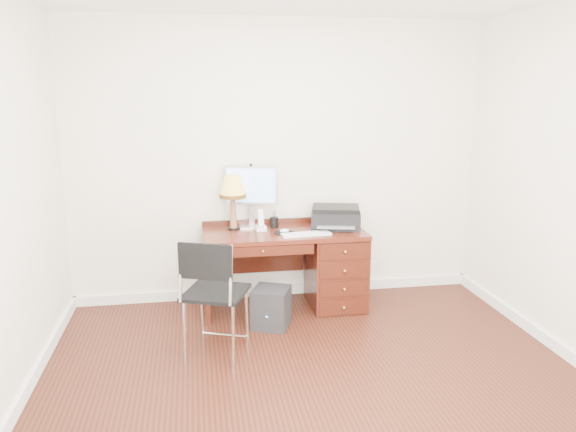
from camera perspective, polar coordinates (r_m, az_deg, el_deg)
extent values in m
plane|color=black|center=(4.22, 2.78, -16.25)|extent=(4.00, 4.00, 0.00)
plane|color=white|center=(5.45, -1.00, 5.48)|extent=(4.00, 0.00, 4.00)
cube|color=white|center=(5.75, -0.93, -7.49)|extent=(4.00, 0.03, 0.10)
cube|color=white|center=(4.28, -25.37, -16.36)|extent=(0.03, 3.50, 0.10)
cube|color=white|center=(4.98, 26.30, -12.29)|extent=(0.03, 3.50, 0.10)
cube|color=#531D11|center=(5.23, -0.39, -1.78)|extent=(1.50, 0.65, 0.04)
cube|color=#531D11|center=(5.43, 4.85, -5.37)|extent=(0.50, 0.61, 0.71)
cube|color=#531D11|center=(5.27, -8.28, -6.04)|extent=(0.04, 0.61, 0.71)
cube|color=#41160D|center=(5.55, -3.33, -3.80)|extent=(0.96, 0.03, 0.39)
cube|color=#41160D|center=(4.92, -2.59, -3.57)|extent=(0.91, 0.03, 0.09)
sphere|color=#BF8C3F|center=(5.13, 5.77, -6.52)|extent=(0.03, 0.03, 0.03)
cube|color=silver|center=(5.39, -3.77, -1.05)|extent=(0.26, 0.22, 0.02)
cube|color=silver|center=(5.42, -3.84, 0.10)|extent=(0.06, 0.04, 0.18)
cube|color=silver|center=(5.34, -3.86, 3.14)|extent=(0.50, 0.17, 0.37)
cube|color=#4C8CF2|center=(5.32, -3.84, 3.10)|extent=(0.45, 0.13, 0.33)
cube|color=white|center=(5.09, 1.85, -1.85)|extent=(0.46, 0.18, 0.02)
cylinder|color=black|center=(5.16, -0.36, -1.72)|extent=(0.19, 0.19, 0.01)
ellipsoid|color=white|center=(5.15, -0.36, -1.51)|extent=(0.09, 0.06, 0.03)
cube|color=black|center=(5.38, 4.86, -0.30)|extent=(0.53, 0.45, 0.16)
cube|color=black|center=(5.35, 4.88, 0.77)|extent=(0.50, 0.43, 0.04)
cylinder|color=black|center=(5.31, -5.55, -1.26)|extent=(0.10, 0.10, 0.02)
cone|color=#905E44|center=(5.28, -5.59, 0.44)|extent=(0.07, 0.07, 0.30)
cone|color=gold|center=(5.23, -5.65, 3.09)|extent=(0.25, 0.25, 0.19)
cylinder|color=#593814|center=(5.25, -5.63, 2.06)|extent=(0.25, 0.25, 0.04)
cube|color=white|center=(5.25, -2.78, -1.25)|extent=(0.11, 0.11, 0.04)
cube|color=white|center=(5.23, -2.79, -0.17)|extent=(0.05, 0.07, 0.16)
cylinder|color=black|center=(5.36, -1.41, -0.64)|extent=(0.08, 0.08, 0.10)
cube|color=black|center=(4.42, -7.35, -7.71)|extent=(0.58, 0.58, 0.03)
cube|color=black|center=(4.11, -7.35, -4.64)|extent=(0.39, 0.17, 0.27)
cylinder|color=silver|center=(4.69, -9.74, -9.89)|extent=(0.02, 0.02, 0.51)
cylinder|color=silver|center=(4.70, -4.99, -9.69)|extent=(0.02, 0.02, 0.51)
cylinder|color=silver|center=(4.34, -9.73, -11.84)|extent=(0.02, 0.02, 0.51)
cylinder|color=silver|center=(4.35, -4.57, -11.62)|extent=(0.02, 0.02, 0.51)
cylinder|color=silver|center=(4.14, -9.98, -5.93)|extent=(0.02, 0.02, 0.45)
cylinder|color=silver|center=(4.15, -4.66, -5.71)|extent=(0.02, 0.02, 0.45)
cube|color=black|center=(4.98, -1.72, -9.27)|extent=(0.39, 0.39, 0.35)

